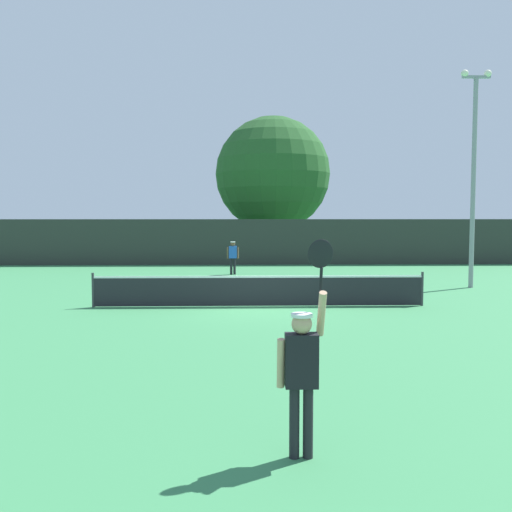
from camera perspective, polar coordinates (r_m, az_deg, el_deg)
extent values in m
plane|color=#387F4C|center=(17.79, 0.30, -5.08)|extent=(120.00, 120.00, 0.00)
cube|color=#232328|center=(17.72, 0.30, -3.56)|extent=(10.26, 0.03, 0.91)
cube|color=white|center=(17.66, 0.30, -2.10)|extent=(10.26, 0.04, 0.06)
cylinder|color=#333338|center=(18.27, -16.02, -3.30)|extent=(0.08, 0.08, 1.07)
cylinder|color=#333338|center=(18.60, 16.32, -3.17)|extent=(0.08, 0.08, 1.07)
cube|color=#2D332D|center=(32.61, -0.61, 1.41)|extent=(34.59, 0.12, 2.62)
cube|color=black|center=(6.70, 4.59, -10.39)|extent=(0.38, 0.22, 0.63)
sphere|color=tan|center=(6.61, 4.61, -6.81)|extent=(0.24, 0.24, 0.24)
cylinder|color=white|center=(6.59, 4.61, -5.94)|extent=(0.25, 0.25, 0.04)
cylinder|color=black|center=(6.91, 3.86, -16.32)|extent=(0.12, 0.12, 0.85)
cylinder|color=black|center=(6.93, 5.23, -16.28)|extent=(0.12, 0.12, 0.85)
cylinder|color=tan|center=(6.69, 2.50, -10.69)|extent=(0.09, 0.18, 0.60)
cylinder|color=tan|center=(6.71, 6.58, -5.78)|extent=(0.09, 0.33, 0.57)
cylinder|color=black|center=(6.71, 6.53, -2.28)|extent=(0.04, 0.11, 0.28)
ellipsoid|color=black|center=(6.74, 6.48, 0.23)|extent=(0.30, 0.13, 0.36)
cube|color=blue|center=(27.26, -2.34, 0.39)|extent=(0.38, 0.22, 0.58)
sphere|color=brown|center=(27.24, -2.34, 1.22)|extent=(0.22, 0.22, 0.22)
cylinder|color=white|center=(27.24, -2.34, 1.41)|extent=(0.23, 0.23, 0.04)
cylinder|color=black|center=(27.32, -2.50, -1.04)|extent=(0.12, 0.12, 0.78)
cylinder|color=black|center=(27.31, -2.17, -1.04)|extent=(0.12, 0.12, 0.78)
cylinder|color=brown|center=(27.27, -2.84, 0.32)|extent=(0.09, 0.17, 0.55)
cylinder|color=brown|center=(27.26, -1.83, 0.33)|extent=(0.09, 0.15, 0.55)
sphere|color=#CCE033|center=(20.71, 0.35, -3.68)|extent=(0.07, 0.07, 0.07)
cylinder|color=gray|center=(23.82, 20.96, 6.74)|extent=(0.18, 0.18, 8.09)
cube|color=gray|center=(24.38, 21.21, 16.40)|extent=(1.10, 0.10, 0.10)
sphere|color=#F2EDCC|center=(24.24, 20.20, 16.81)|extent=(0.28, 0.28, 0.28)
sphere|color=#F2EDCC|center=(24.58, 22.23, 16.58)|extent=(0.28, 0.28, 0.28)
cylinder|color=brown|center=(38.42, 1.68, 1.90)|extent=(0.56, 0.56, 2.73)
sphere|color=#235123|center=(38.49, 1.70, 8.22)|extent=(7.67, 7.67, 7.67)
cube|color=black|center=(40.64, -11.76, 0.85)|extent=(2.01, 4.25, 0.90)
cube|color=#2D333D|center=(40.31, -11.85, 1.92)|extent=(1.75, 2.24, 0.64)
cylinder|color=black|center=(42.19, -12.56, 0.55)|extent=(0.22, 0.60, 0.60)
cylinder|color=black|center=(41.90, -10.28, 0.56)|extent=(0.22, 0.60, 0.60)
cylinder|color=black|center=(39.45, -13.33, 0.30)|extent=(0.22, 0.60, 0.60)
cylinder|color=black|center=(39.14, -10.89, 0.30)|extent=(0.22, 0.60, 0.60)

